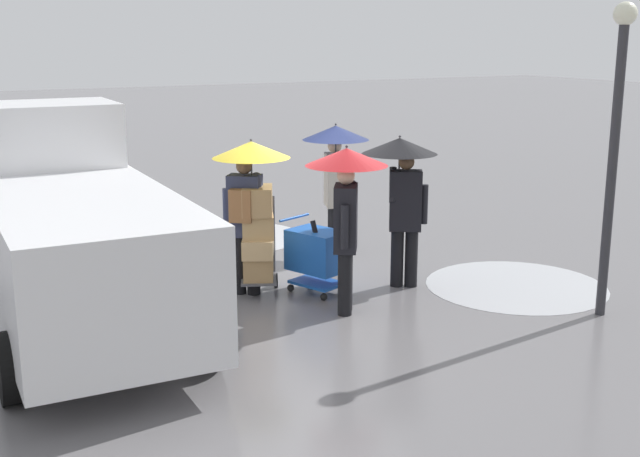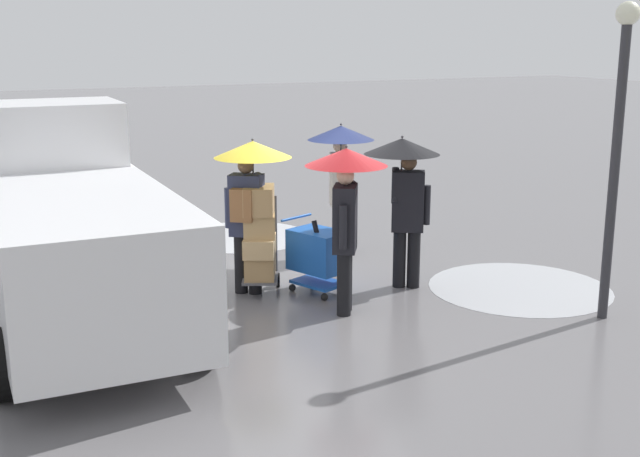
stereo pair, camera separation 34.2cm
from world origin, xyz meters
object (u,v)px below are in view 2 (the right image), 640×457
object	(u,v)px
pedestrian_white_side	(250,181)
pedestrian_far_side	(340,159)
street_lamp	(618,130)
cargo_van_parked_right	(74,231)
hand_dolly_boxes	(259,235)
shopping_cart_vendor	(318,253)
pedestrian_pink_side	(346,191)
pedestrian_black_side	(405,177)

from	to	relation	value
pedestrian_white_side	pedestrian_far_side	bearing A→B (deg)	-149.83
street_lamp	cargo_van_parked_right	bearing A→B (deg)	-24.39
hand_dolly_boxes	street_lamp	xyz separation A→B (m)	(-3.50, 2.83, 1.55)
shopping_cart_vendor	street_lamp	world-z (taller)	street_lamp
pedestrian_white_side	shopping_cart_vendor	bearing A→B (deg)	156.38
shopping_cart_vendor	pedestrian_pink_side	bearing A→B (deg)	87.59
pedestrian_black_side	street_lamp	world-z (taller)	street_lamp
shopping_cart_vendor	hand_dolly_boxes	size ratio (longest dim) A/B	0.69
pedestrian_pink_side	pedestrian_far_side	size ratio (longest dim) A/B	1.00
pedestrian_black_side	pedestrian_white_side	bearing A→B (deg)	-17.84
pedestrian_white_side	street_lamp	distance (m)	4.68
shopping_cart_vendor	pedestrian_far_side	world-z (taller)	pedestrian_far_side
hand_dolly_boxes	street_lamp	bearing A→B (deg)	141.07
hand_dolly_boxes	pedestrian_pink_side	size ratio (longest dim) A/B	0.70
pedestrian_black_side	pedestrian_white_side	size ratio (longest dim) A/B	1.00
street_lamp	shopping_cart_vendor	bearing A→B (deg)	-42.19
shopping_cart_vendor	pedestrian_pink_side	world-z (taller)	pedestrian_pink_side
shopping_cart_vendor	hand_dolly_boxes	xyz separation A→B (m)	(0.73, -0.32, 0.26)
hand_dolly_boxes	pedestrian_black_side	bearing A→B (deg)	162.51
pedestrian_pink_side	cargo_van_parked_right	bearing A→B (deg)	-18.29
pedestrian_white_side	hand_dolly_boxes	bearing A→B (deg)	156.10
cargo_van_parked_right	shopping_cart_vendor	size ratio (longest dim) A/B	5.16
cargo_van_parked_right	pedestrian_pink_side	world-z (taller)	cargo_van_parked_right
shopping_cart_vendor	hand_dolly_boxes	bearing A→B (deg)	-23.58
hand_dolly_boxes	pedestrian_black_side	world-z (taller)	pedestrian_black_side
shopping_cart_vendor	pedestrian_pink_side	xyz separation A→B (m)	(0.04, 0.85, 1.02)
pedestrian_pink_side	pedestrian_white_side	distance (m)	1.46
cargo_van_parked_right	street_lamp	bearing A→B (deg)	155.61
cargo_van_parked_right	pedestrian_white_side	distance (m)	2.39
pedestrian_black_side	street_lamp	size ratio (longest dim) A/B	0.56
shopping_cart_vendor	pedestrian_black_side	distance (m)	1.58
pedestrian_black_side	pedestrian_far_side	xyz separation A→B (m)	(0.06, -1.80, 0.01)
cargo_van_parked_right	hand_dolly_boxes	size ratio (longest dim) A/B	3.58
hand_dolly_boxes	street_lamp	world-z (taller)	street_lamp
cargo_van_parked_right	pedestrian_far_side	size ratio (longest dim) A/B	2.51
shopping_cart_vendor	pedestrian_black_side	bearing A→B (deg)	166.51
cargo_van_parked_right	shopping_cart_vendor	distance (m)	3.26
street_lamp	pedestrian_pink_side	bearing A→B (deg)	-30.61
cargo_van_parked_right	hand_dolly_boxes	xyz separation A→B (m)	(-2.46, -0.13, -0.35)
hand_dolly_boxes	cargo_van_parked_right	bearing A→B (deg)	2.95
shopping_cart_vendor	pedestrian_black_side	world-z (taller)	pedestrian_black_side
pedestrian_black_side	pedestrian_far_side	world-z (taller)	same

